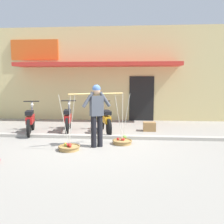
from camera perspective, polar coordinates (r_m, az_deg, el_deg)
The scene contains 10 objects.
ground_plane at distance 7.10m, azimuth -4.13°, elevation -7.39°, with size 90.00×90.00×0.00m, color gray.
sidewalk_curb at distance 7.76m, azimuth -3.34°, elevation -5.74°, with size 20.00×0.24×0.10m, color #AEA89C.
fruit_vendor at distance 6.59m, azimuth -3.59°, elevation 0.12°, with size 1.38×0.78×1.70m.
fruit_basket_left_side at distance 6.54m, azimuth -9.98°, elevation -8.03°, with size 0.57×0.57×1.45m.
fruit_basket_right_side at distance 7.06m, azimuth 2.41°, elevation -6.77°, with size 0.57×0.57×1.45m.
motorcycle_nearest_shop at distance 8.81m, azimuth -18.42°, elevation -1.87°, with size 0.69×1.77×1.09m.
motorcycle_second_in_row at distance 8.76m, azimuth -10.18°, elevation -1.67°, with size 0.57×1.80×1.09m.
motorcycle_third_in_row at distance 8.46m, azimuth -1.57°, elevation -1.87°, with size 0.71×1.76×1.09m.
storefront_building at distance 13.71m, azimuth -1.72°, elevation 8.52°, with size 13.00×6.00×4.20m.
wooden_crate at distance 8.94m, azimuth 8.69°, elevation -3.36°, with size 0.44×0.36×0.32m, color olive.
Camera 1 is at (1.06, -6.79, 1.79)m, focal length 39.29 mm.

